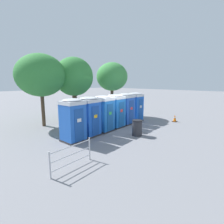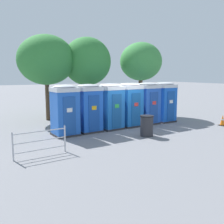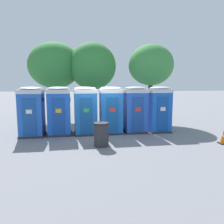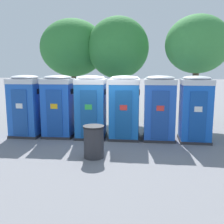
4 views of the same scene
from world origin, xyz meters
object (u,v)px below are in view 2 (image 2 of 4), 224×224
object	(u,v)px
portapotty_4	(148,103)
portapotty_2	(111,106)
portapotty_3	(130,105)
street_tree_2	(141,62)
portapotty_5	(164,102)
portapotty_0	(65,110)
street_tree_0	(46,60)
street_tree_1	(87,62)
portapotty_1	(88,108)
trash_can	(147,126)
event_barrier	(40,141)
traffic_cone	(223,120)

from	to	relation	value
portapotty_4	portapotty_2	bearing A→B (deg)	-175.84
portapotty_3	street_tree_2	xyz separation A→B (m)	(3.06, 3.17, 2.64)
portapotty_3	portapotty_5	distance (m)	2.73
portapotty_0	street_tree_0	bearing A→B (deg)	83.90
street_tree_1	portapotty_1	bearing A→B (deg)	-114.03
portapotty_3	portapotty_5	xyz separation A→B (m)	(2.73, 0.11, 0.00)
trash_can	event_barrier	bearing A→B (deg)	-174.22
portapotty_0	portapotty_4	size ratio (longest dim) A/B	1.00
street_tree_0	portapotty_4	bearing A→B (deg)	-41.05
portapotty_4	street_tree_0	distance (m)	7.08
traffic_cone	portapotty_4	bearing A→B (deg)	141.89
portapotty_0	traffic_cone	size ratio (longest dim) A/B	3.97
street_tree_0	trash_can	xyz separation A→B (m)	(2.94, -6.88, -3.42)
portapotty_5	event_barrier	distance (m)	9.37
portapotty_2	portapotty_5	size ratio (longest dim) A/B	1.00
portapotty_0	portapotty_5	world-z (taller)	same
portapotty_5	street_tree_0	world-z (taller)	street_tree_0
portapotty_1	portapotty_0	bearing A→B (deg)	-173.38
street_tree_2	trash_can	size ratio (longest dim) A/B	5.15
portapotty_1	portapotty_2	size ratio (longest dim) A/B	1.00
portapotty_2	street_tree_0	distance (m)	5.69
street_tree_2	event_barrier	bearing A→B (deg)	-145.86
portapotty_4	portapotty_5	size ratio (longest dim) A/B	1.00
portapotty_0	portapotty_1	size ratio (longest dim) A/B	1.00
portapotty_1	portapotty_5	bearing A→B (deg)	2.67
trash_can	portapotty_1	bearing A→B (deg)	131.83
trash_can	event_barrier	distance (m)	5.45
traffic_cone	portapotty_0	bearing A→B (deg)	165.29
portapotty_4	street_tree_1	size ratio (longest dim) A/B	0.46
portapotty_4	portapotty_5	world-z (taller)	same
trash_can	portapotty_3	bearing A→B (deg)	75.35
portapotty_4	street_tree_0	world-z (taller)	street_tree_0
portapotty_0	portapotty_3	bearing A→B (deg)	4.16
street_tree_2	trash_can	bearing A→B (deg)	-123.31
portapotty_1	event_barrier	distance (m)	4.46
portapotty_5	event_barrier	world-z (taller)	portapotty_5
portapotty_2	traffic_cone	bearing A→B (deg)	-22.25
event_barrier	street_tree_0	bearing A→B (deg)	71.55
portapotty_3	street_tree_0	distance (m)	6.27
street_tree_1	portapotty_2	bearing A→B (deg)	-96.40
portapotty_5	street_tree_0	xyz separation A→B (m)	(-6.32, 4.29, 2.66)
portapotty_5	traffic_cone	size ratio (longest dim) A/B	3.97
portapotty_1	portapotty_2	bearing A→B (deg)	1.57
portapotty_5	trash_can	world-z (taller)	portapotty_5
portapotty_3	traffic_cone	distance (m)	5.62
street_tree_1	traffic_cone	world-z (taller)	street_tree_1
portapotty_1	street_tree_1	distance (m)	5.16
portapotty_3	traffic_cone	world-z (taller)	portapotty_3
portapotty_3	portapotty_5	bearing A→B (deg)	2.41
portapotty_5	portapotty_1	bearing A→B (deg)	-177.33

